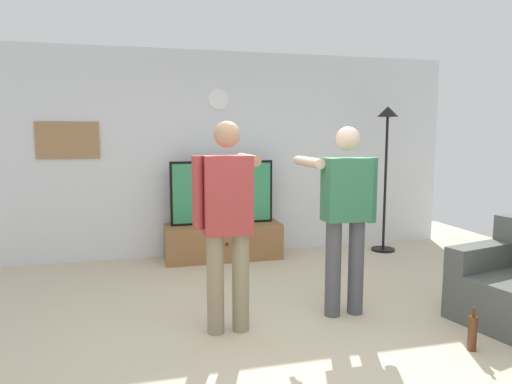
{
  "coord_description": "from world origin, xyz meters",
  "views": [
    {
      "loc": [
        -1.17,
        -3.21,
        1.63
      ],
      "look_at": [
        -0.04,
        1.2,
        1.05
      ],
      "focal_mm": 32.42,
      "sensor_mm": 36.0,
      "label": 1
    }
  ],
  "objects": [
    {
      "name": "ground_plane",
      "position": [
        0.0,
        0.0,
        0.0
      ],
      "size": [
        8.4,
        8.4,
        0.0
      ],
      "primitive_type": "plane",
      "color": "beige"
    },
    {
      "name": "back_wall",
      "position": [
        0.0,
        2.95,
        1.35
      ],
      "size": [
        6.4,
        0.1,
        2.7
      ],
      "primitive_type": "cube",
      "color": "silver",
      "rests_on": "ground_plane"
    },
    {
      "name": "tv_stand",
      "position": [
        -0.12,
        2.6,
        0.23
      ],
      "size": [
        1.5,
        0.52,
        0.46
      ],
      "color": "olive",
      "rests_on": "ground_plane"
    },
    {
      "name": "television",
      "position": [
        -0.12,
        2.65,
        0.87
      ],
      "size": [
        1.34,
        0.07,
        0.82
      ],
      "color": "black",
      "rests_on": "tv_stand"
    },
    {
      "name": "wall_clock",
      "position": [
        -0.12,
        2.89,
        2.07
      ],
      "size": [
        0.26,
        0.03,
        0.26
      ],
      "primitive_type": "cylinder",
      "rotation": [
        1.57,
        0.0,
        0.0
      ],
      "color": "white"
    },
    {
      "name": "framed_picture",
      "position": [
        -1.99,
        2.9,
        1.55
      ],
      "size": [
        0.74,
        0.04,
        0.46
      ],
      "primitive_type": "cube",
      "color": "#997047"
    },
    {
      "name": "floor_lamp",
      "position": [
        2.13,
        2.47,
        1.43
      ],
      "size": [
        0.32,
        0.32,
        1.99
      ],
      "color": "black",
      "rests_on": "ground_plane"
    },
    {
      "name": "person_standing_nearer_lamp",
      "position": [
        -0.48,
        0.4,
        0.97
      ],
      "size": [
        0.56,
        0.78,
        1.73
      ],
      "color": "gray",
      "rests_on": "ground_plane"
    },
    {
      "name": "person_standing_nearer_couch",
      "position": [
        0.6,
        0.5,
        0.96
      ],
      "size": [
        0.59,
        0.78,
        1.69
      ],
      "color": "#4C4C51",
      "rests_on": "ground_plane"
    },
    {
      "name": "beverage_bottle",
      "position": [
        1.24,
        -0.41,
        0.14
      ],
      "size": [
        0.07,
        0.07,
        0.34
      ],
      "color": "#592D19",
      "rests_on": "ground_plane"
    }
  ]
}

